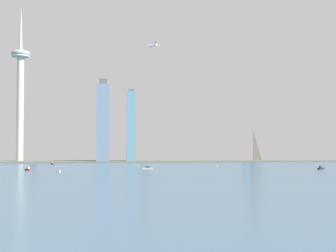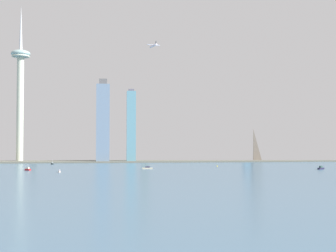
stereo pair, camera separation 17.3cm
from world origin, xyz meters
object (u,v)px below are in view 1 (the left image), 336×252
at_px(skyscraper_3, 256,131).
at_px(skyscraper_4, 106,148).
at_px(skyscraper_1, 145,123).
at_px(skyscraper_2, 248,145).
at_px(channel_buoy_0, 217,166).
at_px(boat_3, 52,164).
at_px(boat_4, 60,171).
at_px(skyscraper_5, 131,126).
at_px(skyscraper_0, 34,151).
at_px(observation_tower, 20,83).
at_px(airplane, 153,46).
at_px(boat_0, 321,168).
at_px(boat_6, 147,168).
at_px(skyscraper_6, 103,122).
at_px(boat_2, 28,169).

height_order(skyscraper_3, skyscraper_4, skyscraper_3).
xyz_separation_m(skyscraper_1, skyscraper_4, (-86.42, 2.58, -55.65)).
bearing_deg(skyscraper_2, channel_buoy_0, -115.89).
height_order(boat_3, boat_4, boat_3).
bearing_deg(boat_4, skyscraper_5, -32.21).
relative_size(skyscraper_0, skyscraper_3, 0.39).
bearing_deg(observation_tower, airplane, -23.40).
relative_size(boat_0, boat_6, 0.82).
xyz_separation_m(channel_buoy_0, airplane, (-97.53, 102.62, 219.48)).
distance_m(skyscraper_0, channel_buoy_0, 445.42).
relative_size(boat_4, channel_buoy_0, 3.40).
xyz_separation_m(observation_tower, skyscraper_4, (172.08, 64.73, -133.99)).
xyz_separation_m(observation_tower, skyscraper_2, (498.19, 73.11, -126.69)).
relative_size(skyscraper_4, boat_6, 3.38).
relative_size(skyscraper_6, boat_6, 10.59).
xyz_separation_m(boat_2, channel_buoy_0, (294.43, 72.65, -0.32)).
bearing_deg(boat_6, skyscraper_6, -67.66).
distance_m(observation_tower, skyscraper_3, 501.13).
height_order(skyscraper_2, skyscraper_4, skyscraper_2).
height_order(skyscraper_0, boat_2, skyscraper_0).
bearing_deg(skyscraper_3, boat_6, -134.02).
distance_m(skyscraper_4, boat_6, 345.21).
bearing_deg(airplane, boat_6, 153.47).
bearing_deg(skyscraper_0, boat_2, -82.73).
height_order(boat_0, boat_4, boat_0).
bearing_deg(airplane, boat_3, 69.35).
xyz_separation_m(skyscraper_3, airplane, (-230.93, -102.80, 157.01)).
xyz_separation_m(skyscraper_5, boat_3, (-147.14, -78.30, -71.35)).
bearing_deg(observation_tower, skyscraper_1, 13.52).
distance_m(skyscraper_6, boat_4, 324.32).
distance_m(boat_0, boat_3, 466.08).
xyz_separation_m(skyscraper_4, boat_0, (321.20, -378.85, -24.87)).
relative_size(skyscraper_2, boat_3, 7.82).
relative_size(skyscraper_1, boat_4, 17.93).
xyz_separation_m(skyscraper_2, channel_buoy_0, (-140.02, -288.50, -32.71)).
bearing_deg(boat_0, airplane, 104.20).
bearing_deg(channel_buoy_0, skyscraper_2, 64.11).
bearing_deg(boat_4, channel_buoy_0, -75.95).
height_order(skyscraper_2, boat_0, skyscraper_2).
relative_size(skyscraper_5, boat_0, 11.38).
height_order(boat_2, boat_6, boat_2).
relative_size(observation_tower, boat_2, 33.62).
relative_size(skyscraper_5, airplane, 5.14).
bearing_deg(boat_6, skyscraper_1, -87.27).
xyz_separation_m(boat_0, boat_2, (-429.55, 26.08, -0.23)).
xyz_separation_m(skyscraper_1, channel_buoy_0, (99.67, -277.54, -81.07)).
relative_size(channel_buoy_0, airplane, 0.09).
height_order(skyscraper_2, boat_3, skyscraper_2).
xyz_separation_m(skyscraper_5, airplane, (36.66, -86.25, 147.94)).
height_order(boat_0, channel_buoy_0, boat_0).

